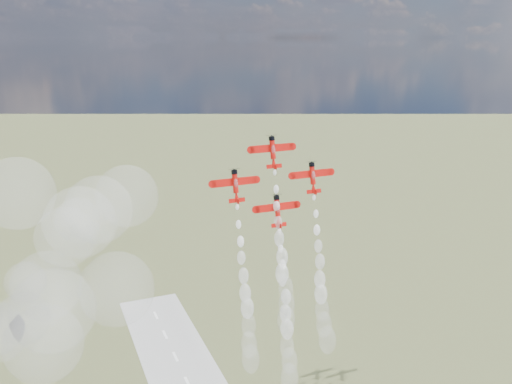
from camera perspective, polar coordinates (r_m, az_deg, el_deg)
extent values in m
cylinder|color=red|center=(157.46, 1.75, 4.52)|extent=(1.53, 2.74, 5.90)
cylinder|color=black|center=(157.49, 1.66, 5.63)|extent=(1.75, 1.95, 1.45)
cube|color=red|center=(157.81, 1.69, 4.64)|extent=(13.37, 0.71, 2.19)
cube|color=white|center=(156.52, 0.46, 4.54)|extent=(5.26, 0.16, 0.60)
cube|color=white|center=(159.41, 2.86, 4.73)|extent=(5.26, 0.16, 0.60)
cube|color=red|center=(157.37, 1.92, 2.73)|extent=(4.82, 0.39, 1.20)
cube|color=red|center=(156.63, 2.05, 2.66)|extent=(0.15, 2.13, 1.80)
ellipsoid|color=silver|center=(156.90, 1.85, 4.49)|extent=(1.21, 1.64, 2.89)
cone|color=red|center=(157.45, 1.88, 3.05)|extent=(1.53, 2.12, 3.12)
cylinder|color=red|center=(153.15, -2.20, 0.95)|extent=(1.53, 2.74, 5.90)
cylinder|color=black|center=(153.02, -2.30, 2.10)|extent=(1.75, 1.95, 1.45)
cube|color=red|center=(153.50, -2.26, 1.08)|extent=(13.37, 0.71, 2.19)
cube|color=white|center=(152.46, -3.55, 0.95)|extent=(5.26, 0.16, 0.60)
cube|color=white|center=(154.85, -1.02, 1.21)|extent=(5.26, 0.16, 0.60)
cube|color=red|center=(153.34, -2.02, -0.88)|extent=(4.82, 0.39, 1.20)
cube|color=red|center=(152.59, -1.91, -0.98)|extent=(0.15, 2.13, 1.80)
ellipsoid|color=silver|center=(152.59, -2.12, 0.91)|extent=(1.21, 1.64, 2.89)
cone|color=red|center=(153.37, -2.06, -0.55)|extent=(1.53, 2.12, 3.12)
cylinder|color=red|center=(163.00, 5.96, 1.80)|extent=(1.53, 2.74, 5.90)
cylinder|color=black|center=(162.87, 5.88, 2.88)|extent=(1.75, 1.95, 1.45)
cube|color=red|center=(163.32, 5.89, 1.92)|extent=(13.37, 0.71, 2.19)
cube|color=white|center=(161.80, 4.74, 1.80)|extent=(5.26, 0.16, 0.60)
cube|color=white|center=(165.14, 6.98, 2.03)|extent=(5.26, 0.16, 0.60)
cube|color=red|center=(163.18, 6.12, 0.08)|extent=(4.82, 0.39, 1.20)
cube|color=red|center=(162.47, 6.26, -0.01)|extent=(0.15, 2.13, 1.80)
ellipsoid|color=silver|center=(162.47, 6.06, 1.76)|extent=(1.21, 1.64, 2.89)
cone|color=red|center=(163.21, 6.08, 0.38)|extent=(1.53, 2.12, 3.12)
cylinder|color=red|center=(158.36, 2.26, -1.71)|extent=(1.53, 2.74, 5.90)
cylinder|color=black|center=(158.06, 2.17, -0.61)|extent=(1.75, 1.95, 1.45)
cube|color=red|center=(158.67, 2.19, -1.59)|extent=(13.37, 0.71, 2.19)
cube|color=white|center=(157.39, 0.97, -1.74)|extent=(5.26, 0.16, 0.60)
cube|color=white|center=(160.26, 3.35, -1.43)|extent=(5.26, 0.16, 0.60)
cube|color=red|center=(158.81, 2.43, -3.48)|extent=(4.82, 0.39, 1.20)
cube|color=red|center=(158.09, 2.55, -3.59)|extent=(0.15, 2.13, 1.80)
ellipsoid|color=silver|center=(157.82, 2.35, -1.77)|extent=(1.21, 1.64, 2.89)
cone|color=red|center=(158.79, 2.38, -3.17)|extent=(1.53, 2.12, 3.12)
sphere|color=white|center=(157.67, 1.99, 2.08)|extent=(1.04, 1.04, 1.04)
sphere|color=white|center=(158.02, 2.14, 0.30)|extent=(1.50, 1.50, 1.50)
sphere|color=white|center=(158.20, 2.17, -1.50)|extent=(1.96, 1.96, 1.96)
sphere|color=white|center=(158.93, 2.33, -3.21)|extent=(2.42, 2.42, 2.42)
sphere|color=white|center=(159.81, 2.46, -4.91)|extent=(2.88, 2.88, 2.88)
sphere|color=white|center=(160.42, 2.77, -6.84)|extent=(3.34, 3.34, 3.34)
sphere|color=white|center=(161.87, 2.75, -8.58)|extent=(3.80, 3.80, 3.80)
sphere|color=white|center=(162.45, 3.16, -10.06)|extent=(4.26, 4.26, 4.26)
sphere|color=white|center=(163.66, 3.25, -11.71)|extent=(4.72, 4.72, 4.72)
sphere|color=white|center=(165.71, 3.18, -13.31)|extent=(5.18, 5.18, 5.18)
sphere|color=white|center=(153.74, -1.99, -1.58)|extent=(1.04, 1.04, 1.04)
sphere|color=white|center=(154.17, -1.85, -3.43)|extent=(1.50, 1.50, 1.50)
sphere|color=white|center=(155.06, -1.63, -5.23)|extent=(1.96, 1.96, 1.96)
sphere|color=white|center=(155.54, -1.56, -6.93)|extent=(2.42, 2.42, 2.42)
sphere|color=white|center=(157.28, -1.32, -8.81)|extent=(2.88, 2.88, 2.88)
sphere|color=white|center=(158.22, -1.14, -10.60)|extent=(3.34, 3.34, 3.34)
sphere|color=white|center=(159.62, -0.93, -12.11)|extent=(3.80, 3.80, 3.80)
sphere|color=white|center=(161.01, -0.78, -13.88)|extent=(4.26, 4.26, 4.26)
sphere|color=white|center=(162.30, -0.74, -15.79)|extent=(4.72, 4.72, 4.72)
sphere|color=white|center=(164.56, -0.57, -17.15)|extent=(5.18, 5.18, 5.18)
sphere|color=white|center=(163.56, 6.13, -0.58)|extent=(1.04, 1.04, 1.04)
sphere|color=white|center=(163.99, 6.34, -2.29)|extent=(1.50, 1.50, 1.50)
sphere|color=white|center=(164.57, 6.43, -4.00)|extent=(1.96, 1.96, 1.96)
sphere|color=white|center=(165.87, 6.57, -5.68)|extent=(2.42, 2.42, 2.42)
sphere|color=white|center=(166.21, 6.75, -7.29)|extent=(2.88, 2.88, 2.88)
sphere|color=white|center=(167.62, 6.73, -9.13)|extent=(3.34, 3.34, 3.34)
sphere|color=white|center=(168.67, 6.84, -10.60)|extent=(3.80, 3.80, 3.80)
sphere|color=white|center=(170.12, 6.97, -12.20)|extent=(4.26, 4.26, 4.26)
sphere|color=white|center=(172.16, 7.18, -13.68)|extent=(4.72, 4.72, 4.72)
sphere|color=white|center=(173.15, 7.53, -15.20)|extent=(5.18, 5.18, 5.18)
sphere|color=white|center=(159.27, 2.49, -4.11)|extent=(1.04, 1.04, 1.04)
sphere|color=white|center=(160.22, 2.61, -5.95)|extent=(1.50, 1.50, 1.50)
sphere|color=white|center=(160.95, 2.83, -7.68)|extent=(1.96, 1.96, 1.96)
sphere|color=white|center=(162.09, 2.78, -9.23)|extent=(2.42, 2.42, 2.42)
sphere|color=white|center=(163.13, 3.17, -10.95)|extent=(2.88, 2.88, 2.88)
sphere|color=white|center=(164.99, 3.12, -12.63)|extent=(3.34, 3.34, 3.34)
sphere|color=white|center=(166.06, 3.29, -14.19)|extent=(3.80, 3.80, 3.80)
sphere|color=white|center=(167.74, 3.28, -15.91)|extent=(4.26, 4.26, 4.26)
sphere|color=white|center=(169.12, 3.55, -17.32)|extent=(4.72, 4.72, 4.72)
sphere|color=white|center=(172.08, 3.55, -18.90)|extent=(5.18, 5.18, 5.18)
sphere|color=white|center=(160.87, -14.44, -9.85)|extent=(21.29, 21.29, 21.29)
sphere|color=white|center=(147.83, -21.15, -9.18)|extent=(17.51, 17.51, 17.51)
sphere|color=white|center=(157.08, -16.24, -1.80)|extent=(19.07, 19.07, 19.07)
sphere|color=white|center=(159.01, -25.38, -13.51)|extent=(13.60, 13.60, 13.60)
sphere|color=white|center=(150.14, -20.59, -11.60)|extent=(21.47, 21.47, 21.47)
sphere|color=white|center=(155.96, -23.27, -12.09)|extent=(13.66, 13.66, 13.66)
sphere|color=white|center=(148.04, -23.76, -0.13)|extent=(18.35, 18.35, 18.35)
sphere|color=white|center=(156.77, -23.10, -8.69)|extent=(10.63, 10.63, 10.63)
sphere|color=white|center=(139.16, -18.03, -3.03)|extent=(17.66, 17.66, 17.66)
sphere|color=white|center=(150.43, -21.42, -14.66)|extent=(19.62, 19.62, 19.62)
sphere|color=white|center=(142.37, -19.39, -4.48)|extent=(15.01, 15.01, 15.01)
sphere|color=white|center=(152.84, -18.28, -2.84)|extent=(11.96, 11.96, 11.96)
sphere|color=white|center=(142.41, -13.43, -0.41)|extent=(16.03, 16.03, 16.03)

